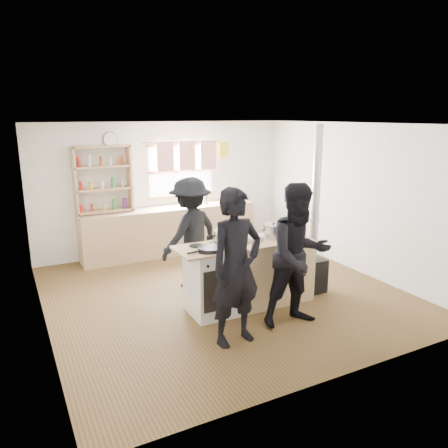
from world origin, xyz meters
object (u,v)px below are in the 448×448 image
(flue_heater, at_px, (313,250))
(roast_tray, at_px, (248,238))
(stockpot_counter, at_px, (273,231))
(person_far, at_px, (191,233))
(skillet_greens, at_px, (210,249))
(stockpot_stove, at_px, (223,236))
(cooking_island, at_px, (250,273))
(thermos, at_px, (206,197))
(person_near_left, at_px, (236,268))
(person_near_right, at_px, (299,256))
(bread_board, at_px, (294,232))

(flue_heater, bearing_deg, roast_tray, 176.68)
(stockpot_counter, relative_size, person_far, 0.17)
(skillet_greens, xyz_separation_m, stockpot_stove, (0.31, 0.25, 0.06))
(roast_tray, bearing_deg, cooking_island, -83.82)
(thermos, distance_m, cooking_island, 2.89)
(cooking_island, bearing_deg, stockpot_counter, 3.50)
(cooking_island, relative_size, skillet_greens, 5.58)
(stockpot_counter, bearing_deg, person_near_left, -141.68)
(cooking_island, height_order, stockpot_stove, stockpot_stove)
(thermos, distance_m, flue_heater, 2.84)
(person_far, bearing_deg, person_near_right, 87.19)
(thermos, height_order, cooking_island, thermos)
(stockpot_stove, distance_m, flue_heater, 1.51)
(bread_board, distance_m, person_far, 1.59)
(cooking_island, xyz_separation_m, flue_heater, (1.09, 0.00, 0.18))
(person_near_left, bearing_deg, bread_board, 22.38)
(bread_board, xyz_separation_m, person_near_left, (-1.40, -0.80, -0.06))
(bread_board, height_order, flue_heater, flue_heater)
(skillet_greens, height_order, person_far, person_far)
(thermos, distance_m, stockpot_stove, 2.82)
(thermos, height_order, person_near_right, person_near_right)
(stockpot_counter, relative_size, flue_heater, 0.12)
(stockpot_stove, height_order, bread_board, stockpot_stove)
(cooking_island, bearing_deg, person_near_right, -71.89)
(thermos, bearing_deg, skillet_greens, -113.79)
(flue_heater, bearing_deg, skillet_greens, -175.94)
(skillet_greens, xyz_separation_m, person_far, (0.22, 1.17, -0.10))
(skillet_greens, relative_size, stockpot_counter, 1.18)
(skillet_greens, xyz_separation_m, bread_board, (1.39, 0.11, 0.02))
(cooking_island, relative_size, stockpot_stove, 7.83)
(skillet_greens, bearing_deg, stockpot_stove, 38.57)
(thermos, relative_size, person_far, 0.16)
(cooking_island, distance_m, stockpot_stove, 0.67)
(stockpot_stove, relative_size, person_far, 0.15)
(cooking_island, height_order, flue_heater, flue_heater)
(flue_heater, distance_m, person_near_left, 1.96)
(thermos, distance_m, skillet_greens, 3.17)
(flue_heater, height_order, person_far, flue_heater)
(skillet_greens, distance_m, person_near_right, 1.12)
(thermos, bearing_deg, bread_board, -87.56)
(thermos, height_order, person_far, person_far)
(person_near_left, relative_size, person_near_right, 1.01)
(skillet_greens, relative_size, person_near_left, 0.19)
(stockpot_stove, bearing_deg, skillet_greens, -141.43)
(person_near_left, xyz_separation_m, person_near_right, (0.92, 0.05, -0.01))
(cooking_island, relative_size, person_near_left, 1.07)
(thermos, xyz_separation_m, flue_heater, (0.49, -2.77, -0.39))
(thermos, relative_size, roast_tray, 0.74)
(cooking_island, height_order, skillet_greens, skillet_greens)
(bread_board, relative_size, person_far, 0.18)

